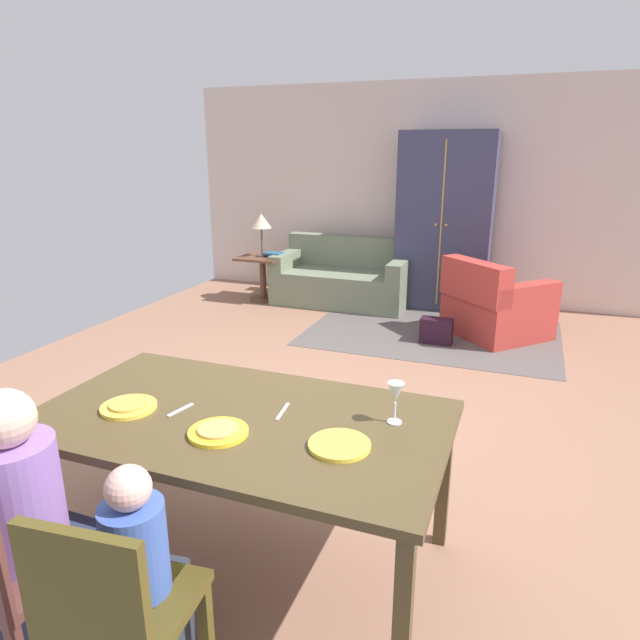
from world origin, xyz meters
TOP-DOWN VIEW (x-y plane):
  - ground_plane at (0.00, 0.51)m, footprint 6.41×6.22m
  - back_wall at (0.00, 3.67)m, footprint 6.41×0.10m
  - dining_table at (0.12, -1.59)m, footprint 1.83×1.02m
  - plate_near_man at (-0.38, -1.71)m, footprint 0.25×0.25m
  - pizza_near_man at (-0.38, -1.71)m, footprint 0.17×0.17m
  - plate_near_child at (0.12, -1.77)m, footprint 0.25×0.25m
  - pizza_near_child at (0.12, -1.77)m, footprint 0.17×0.17m
  - plate_near_woman at (0.62, -1.69)m, footprint 0.25×0.25m
  - wine_glass at (0.78, -1.41)m, footprint 0.07×0.07m
  - fork at (-0.15, -1.64)m, footprint 0.05×0.15m
  - knife at (0.29, -1.49)m, footprint 0.03×0.17m
  - person_man at (-0.38, -2.29)m, footprint 0.30×0.40m
  - dining_chair_child at (0.13, -2.46)m, footprint 0.46×0.46m
  - person_child at (0.12, -2.30)m, footprint 0.22×0.30m
  - area_rug at (0.36, 2.15)m, footprint 2.60×1.80m
  - couch at (-0.92, 3.01)m, footprint 1.67×0.86m
  - armchair at (0.97, 2.31)m, footprint 1.21×1.21m
  - armoire at (0.26, 3.28)m, footprint 1.10×0.59m
  - side_table at (-1.94, 2.75)m, footprint 0.56×0.56m
  - table_lamp at (-1.94, 2.75)m, footprint 0.26×0.26m
  - book_lower at (-1.74, 2.81)m, footprint 0.22×0.16m
  - book_upper at (-1.79, 2.76)m, footprint 0.22×0.16m
  - handbag at (0.46, 1.85)m, footprint 0.32×0.16m

SIDE VIEW (x-z plane):
  - ground_plane at x=0.00m, z-range -0.02..0.00m
  - area_rug at x=0.36m, z-range 0.00..0.01m
  - handbag at x=0.46m, z-range 0.00..0.26m
  - couch at x=-0.92m, z-range -0.11..0.71m
  - armchair at x=0.97m, z-range -0.09..0.73m
  - side_table at x=-1.94m, z-range 0.09..0.67m
  - person_child at x=0.12m, z-range -0.03..0.89m
  - dining_chair_child at x=0.13m, z-range 0.06..0.93m
  - person_man at x=-0.38m, z-range -0.04..1.07m
  - book_lower at x=-1.74m, z-range 0.58..0.61m
  - book_upper at x=-1.79m, z-range 0.61..0.64m
  - dining_table at x=0.12m, z-range 0.31..1.07m
  - fork at x=-0.15m, z-range 0.76..0.77m
  - knife at x=0.29m, z-range 0.76..0.77m
  - plate_near_man at x=-0.38m, z-range 0.76..0.78m
  - plate_near_child at x=0.12m, z-range 0.76..0.78m
  - plate_near_woman at x=0.62m, z-range 0.76..0.78m
  - pizza_near_man at x=-0.38m, z-range 0.78..0.79m
  - pizza_near_child at x=0.12m, z-range 0.78..0.79m
  - wine_glass at x=0.78m, z-range 0.80..0.99m
  - table_lamp at x=-1.94m, z-range 0.74..1.28m
  - armoire at x=0.26m, z-range 0.00..2.10m
  - back_wall at x=0.00m, z-range 0.00..2.70m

